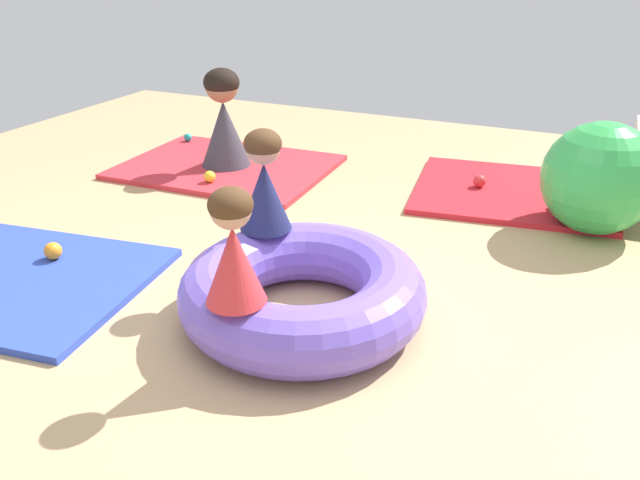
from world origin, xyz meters
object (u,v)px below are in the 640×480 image
object	(u,v)px
child_in_red	(233,248)
play_ball_yellow	(210,177)
play_ball_pink	(556,204)
child_in_navy	(264,181)
play_ball_blue	(561,194)
exercise_ball_large	(599,178)
inflatable_cushion	(303,291)
adult_seated	(224,119)
play_ball_orange	(53,251)
play_ball_teal	(188,137)
play_ball_red	(480,181)

from	to	relation	value
child_in_red	play_ball_yellow	distance (m)	2.27
play_ball_pink	child_in_red	bearing A→B (deg)	-114.90
child_in_navy	play_ball_blue	xyz separation A→B (m)	(1.32, 1.77, -0.48)
play_ball_blue	exercise_ball_large	world-z (taller)	exercise_ball_large
inflatable_cushion	play_ball_pink	distance (m)	2.10
adult_seated	play_ball_orange	size ratio (longest dim) A/B	7.70
child_in_red	exercise_ball_large	xyz separation A→B (m)	(1.29, 2.11, -0.20)
adult_seated	play_ball_pink	size ratio (longest dim) A/B	10.56
play_ball_teal	play_ball_orange	bearing A→B (deg)	-73.39
adult_seated	play_ball_red	bearing A→B (deg)	1.33
play_ball_pink	exercise_ball_large	size ratio (longest dim) A/B	0.10
play_ball_red	play_ball_yellow	bearing A→B (deg)	-158.86
child_in_navy	exercise_ball_large	world-z (taller)	child_in_navy
inflatable_cushion	play_ball_teal	size ratio (longest dim) A/B	16.69
play_ball_red	inflatable_cushion	bearing A→B (deg)	-101.46
play_ball_yellow	play_ball_red	size ratio (longest dim) A/B	0.94
child_in_navy	exercise_ball_large	distance (m)	2.09
child_in_navy	play_ball_red	distance (m)	2.01
play_ball_red	child_in_red	bearing A→B (deg)	-101.68
play_ball_yellow	exercise_ball_large	world-z (taller)	exercise_ball_large
exercise_ball_large	play_ball_yellow	bearing A→B (deg)	-173.01
child_in_navy	inflatable_cushion	bearing A→B (deg)	-87.18
child_in_red	play_ball_pink	size ratio (longest dim) A/B	6.90
play_ball_blue	exercise_ball_large	xyz separation A→B (m)	(0.21, -0.36, 0.26)
play_ball_yellow	play_ball_blue	size ratio (longest dim) A/B	1.02
play_ball_red	play_ball_pink	xyz separation A→B (m)	(0.55, -0.21, -0.01)
child_in_navy	adult_seated	world-z (taller)	child_in_navy
play_ball_pink	play_ball_blue	bearing A→B (deg)	84.42
play_ball_yellow	play_ball_red	bearing A→B (deg)	21.14
child_in_navy	play_ball_orange	size ratio (longest dim) A/B	5.30
exercise_ball_large	play_ball_orange	bearing A→B (deg)	-147.29
inflatable_cushion	play_ball_pink	world-z (taller)	inflatable_cushion
exercise_ball_large	inflatable_cushion	bearing A→B (deg)	-125.33
play_ball_orange	play_ball_blue	size ratio (longest dim) A/B	1.16
play_ball_yellow	play_ball_pink	distance (m)	2.43
inflatable_cushion	play_ball_teal	xyz separation A→B (m)	(-2.18, 2.19, -0.08)
play_ball_teal	play_ball_yellow	xyz separation A→B (m)	(0.77, -0.83, 0.01)
play_ball_yellow	play_ball_pink	bearing A→B (deg)	11.88
play_ball_orange	play_ball_blue	world-z (taller)	play_ball_orange
play_ball_blue	play_ball_yellow	bearing A→B (deg)	-164.20
inflatable_cushion	play_ball_teal	bearing A→B (deg)	134.88
play_ball_teal	play_ball_pink	size ratio (longest dim) A/B	0.98
inflatable_cushion	child_in_red	size ratio (longest dim) A/B	2.36
inflatable_cushion	play_ball_blue	bearing A→B (deg)	64.28
play_ball_teal	exercise_ball_large	xyz separation A→B (m)	(3.37, -0.51, 0.27)
play_ball_blue	play_ball_teal	bearing A→B (deg)	177.32
child_in_navy	play_ball_red	xyz separation A→B (m)	(0.76, 1.80, -0.48)
play_ball_orange	play_ball_yellow	bearing A→B (deg)	86.01
play_ball_pink	play_ball_red	bearing A→B (deg)	159.13
inflatable_cushion	play_ball_red	size ratio (longest dim) A/B	12.75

